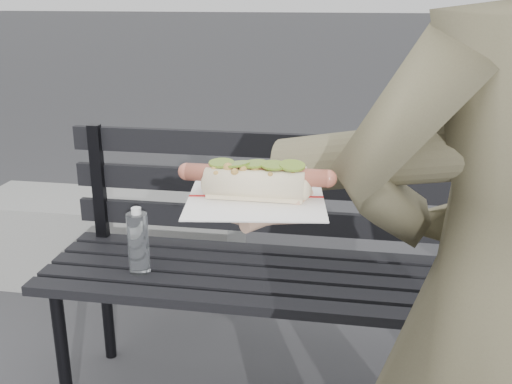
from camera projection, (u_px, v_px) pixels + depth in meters
park_bench at (283, 252)px, 1.88m from camera, size 1.50×0.44×0.88m
concrete_block at (111, 241)px, 2.78m from camera, size 1.20×0.40×0.40m
person at (505, 318)px, 0.95m from camera, size 0.68×0.56×1.61m
held_hotdog at (392, 163)px, 0.87m from camera, size 0.62×0.32×0.20m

